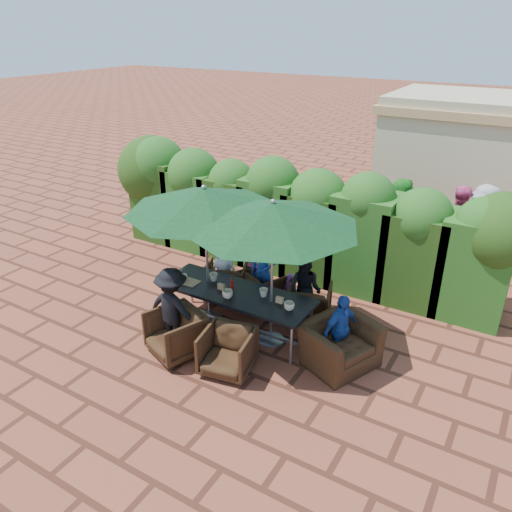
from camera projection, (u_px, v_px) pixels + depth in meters
The scene contains 31 objects.
ground at pixel (233, 320), 8.81m from camera, with size 80.00×80.00×0.00m, color brown.
dining_table at pixel (236, 295), 8.24m from camera, with size 2.63×0.90×0.75m.
umbrella_left at pixel (204, 200), 7.91m from camera, with size 2.57×2.57×2.46m.
umbrella_right at pixel (273, 215), 7.30m from camera, with size 2.64×2.64×2.46m.
chair_far_left at pixel (227, 279), 9.37m from camera, with size 0.76×0.71×0.78m, color black.
chair_far_mid at pixel (263, 286), 9.15m from camera, with size 0.71×0.67×0.74m, color black.
chair_far_right at pixel (310, 301), 8.68m from camera, with size 0.71×0.66×0.73m, color black.
chair_near_left at pixel (176, 332), 7.77m from camera, with size 0.78×0.73×0.80m, color black.
chair_near_right at pixel (227, 350), 7.39m from camera, with size 0.73×0.68×0.75m, color black.
chair_end_right at pixel (339, 338), 7.52m from camera, with size 1.06×0.69×0.92m, color black.
adult_far_left at pixel (224, 269), 9.34m from camera, with size 0.56×0.33×1.13m, color silver.
adult_far_mid at pixel (263, 272), 8.99m from camera, with size 0.49×0.40×1.37m, color #1C439A.
adult_far_right at pixel (305, 290), 8.54m from camera, with size 0.58×0.35×1.21m, color black.
adult_near_left at pixel (173, 308), 7.84m from camera, with size 0.88×0.40×1.38m, color black.
adult_end_right at pixel (340, 329), 7.51m from camera, with size 0.68×0.34×1.15m, color #1C439A.
child_left at pixel (252, 276), 9.40m from camera, with size 0.30×0.25×0.85m, color #E85296.
child_right at pixel (289, 292), 8.95m from camera, with size 0.27×0.22×0.74m, color #91489C.
pedestrian_a at pixel (400, 217), 10.99m from camera, with size 1.63×0.58×1.75m, color green.
pedestrian_b at pixel (455, 226), 10.47m from camera, with size 0.85×0.52×1.77m, color #E85296.
pedestrian_c at pixel (481, 227), 10.35m from camera, with size 1.16×0.53×1.81m, color #9A98A1.
cup_a at pixel (183, 278), 8.52m from camera, with size 0.15×0.15×0.12m, color beige.
cup_b at pixel (214, 277), 8.52m from camera, with size 0.15×0.15×0.14m, color beige.
cup_c at pixel (227, 294), 7.99m from camera, with size 0.18×0.18×0.14m, color beige.
cup_d at pixel (264, 293), 8.04m from camera, with size 0.14×0.14×0.13m, color beige.
cup_e at pixel (289, 306), 7.67m from camera, with size 0.17×0.17×0.13m, color beige.
ketchup_bottle at pixel (232, 285), 8.23m from camera, with size 0.04×0.04×0.17m, color #B20C0A.
sauce_bottle at pixel (232, 283), 8.31m from camera, with size 0.04×0.04×0.17m, color #4C230C.
serving_tray at pixel (189, 282), 8.49m from camera, with size 0.35×0.25×0.02m, color #A98251.
number_block_left at pixel (221, 287), 8.25m from camera, with size 0.12×0.06×0.10m, color tan.
number_block_right at pixel (280, 300), 7.86m from camera, with size 0.12×0.06×0.10m, color tan.
hedge_wall at pixel (282, 208), 10.18m from camera, with size 9.10×1.60×2.43m.
Camera 1 is at (4.18, -6.21, 4.80)m, focal length 35.00 mm.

